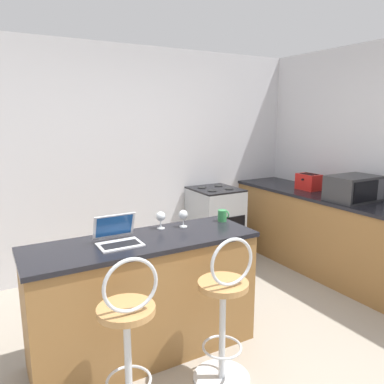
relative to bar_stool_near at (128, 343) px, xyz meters
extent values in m
plane|color=gray|center=(0.82, 0.00, -0.51)|extent=(20.00, 20.00, 0.00)
cube|color=silver|center=(0.82, 2.31, 0.79)|extent=(12.00, 0.06, 2.60)
cube|color=olive|center=(0.34, 0.57, -0.07)|extent=(1.68, 0.55, 0.88)
cube|color=black|center=(0.34, 0.57, 0.39)|extent=(1.71, 0.58, 0.03)
cube|color=olive|center=(2.80, 0.89, -0.07)|extent=(0.65, 2.78, 0.88)
cube|color=black|center=(2.80, 0.89, 0.39)|extent=(0.68, 2.81, 0.03)
cylinder|color=silver|center=(0.00, 0.02, -0.15)|extent=(0.04, 0.04, 0.69)
torus|color=silver|center=(0.00, 0.02, -0.26)|extent=(0.28, 0.28, 0.02)
cylinder|color=#B7844C|center=(0.00, 0.02, 0.20)|extent=(0.34, 0.34, 0.04)
torus|color=silver|center=(0.00, -0.08, 0.39)|extent=(0.32, 0.02, 0.32)
cylinder|color=silver|center=(0.68, 0.02, -0.50)|extent=(0.40, 0.40, 0.02)
cylinder|color=silver|center=(0.68, 0.02, -0.15)|extent=(0.04, 0.04, 0.69)
torus|color=silver|center=(0.68, 0.02, -0.26)|extent=(0.28, 0.28, 0.02)
cylinder|color=#B7844C|center=(0.68, 0.02, 0.20)|extent=(0.34, 0.34, 0.04)
torus|color=silver|center=(0.68, -0.08, 0.39)|extent=(0.32, 0.02, 0.32)
cube|color=silver|center=(0.15, 0.53, 0.42)|extent=(0.30, 0.21, 0.01)
cube|color=black|center=(0.15, 0.51, 0.42)|extent=(0.26, 0.12, 0.00)
cube|color=silver|center=(0.15, 0.65, 0.52)|extent=(0.30, 0.09, 0.19)
cube|color=#19478C|center=(0.15, 0.64, 0.52)|extent=(0.27, 0.07, 0.16)
cube|color=#2D2D30|center=(2.78, 0.66, 0.55)|extent=(0.53, 0.37, 0.27)
cube|color=black|center=(2.73, 0.48, 0.55)|extent=(0.37, 0.01, 0.22)
cube|color=#4C4C51|center=(2.97, 0.48, 0.55)|extent=(0.11, 0.01, 0.22)
cube|color=red|center=(2.82, 1.33, 0.51)|extent=(0.19, 0.27, 0.19)
cube|color=black|center=(2.78, 1.33, 0.61)|extent=(0.04, 0.19, 0.00)
cube|color=black|center=(2.86, 1.33, 0.61)|extent=(0.04, 0.19, 0.00)
cube|color=black|center=(2.72, 1.33, 0.55)|extent=(0.02, 0.02, 0.02)
cube|color=#9EA3A8|center=(1.88, 1.96, -0.06)|extent=(0.56, 0.60, 0.90)
cube|color=black|center=(1.88, 1.66, -0.09)|extent=(0.47, 0.01, 0.40)
cube|color=black|center=(1.88, 1.96, 0.40)|extent=(0.56, 0.60, 0.02)
cylinder|color=black|center=(1.75, 1.84, 0.42)|extent=(0.11, 0.11, 0.01)
cylinder|color=black|center=(2.00, 1.84, 0.42)|extent=(0.11, 0.11, 0.01)
cylinder|color=black|center=(1.75, 2.08, 0.42)|extent=(0.11, 0.11, 0.01)
cylinder|color=black|center=(2.00, 2.08, 0.42)|extent=(0.11, 0.11, 0.01)
cylinder|color=silver|center=(0.74, 0.70, 0.41)|extent=(0.06, 0.06, 0.00)
cylinder|color=silver|center=(0.74, 0.70, 0.45)|extent=(0.01, 0.01, 0.07)
sphere|color=silver|center=(0.74, 0.70, 0.52)|extent=(0.07, 0.07, 0.07)
cylinder|color=#338447|center=(1.11, 0.69, 0.46)|extent=(0.08, 0.08, 0.10)
torus|color=#338447|center=(1.16, 0.69, 0.47)|extent=(0.01, 0.06, 0.06)
cylinder|color=silver|center=(0.56, 0.75, 0.41)|extent=(0.06, 0.06, 0.00)
cylinder|color=silver|center=(0.56, 0.75, 0.45)|extent=(0.01, 0.01, 0.07)
sphere|color=silver|center=(0.56, 0.75, 0.51)|extent=(0.08, 0.08, 0.08)
camera|label=1|loc=(-0.64, -1.89, 1.30)|focal=35.00mm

